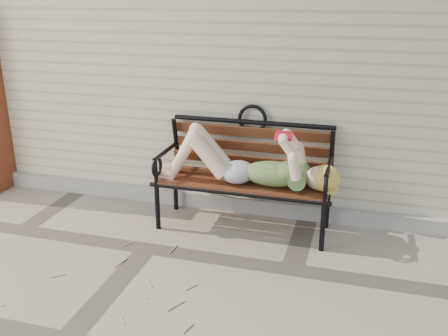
% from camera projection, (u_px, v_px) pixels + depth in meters
% --- Properties ---
extents(ground, '(80.00, 80.00, 0.00)m').
position_uv_depth(ground, '(147.00, 248.00, 4.28)').
color(ground, gray).
rests_on(ground, ground).
extents(house_wall, '(8.00, 4.00, 3.00)m').
position_uv_depth(house_wall, '(237.00, 38.00, 6.48)').
color(house_wall, beige).
rests_on(house_wall, ground).
extents(foundation_strip, '(8.00, 0.10, 0.15)m').
position_uv_depth(foundation_strip, '(186.00, 198.00, 5.13)').
color(foundation_strip, '#9E968E').
rests_on(foundation_strip, ground).
extents(garden_bench, '(1.70, 0.68, 1.10)m').
position_uv_depth(garden_bench, '(246.00, 162.00, 4.54)').
color(garden_bench, black).
rests_on(garden_bench, ground).
extents(reading_woman, '(1.60, 0.36, 0.50)m').
position_uv_depth(reading_woman, '(244.00, 163.00, 4.40)').
color(reading_woman, '#0A3C49').
rests_on(reading_woman, ground).
extents(straw_scatter, '(2.76, 1.61, 0.01)m').
position_uv_depth(straw_scatter, '(20.00, 295.00, 3.61)').
color(straw_scatter, tan).
rests_on(straw_scatter, ground).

